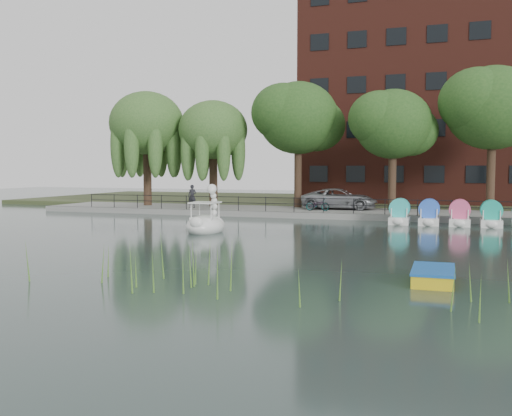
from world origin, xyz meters
The scene contains 18 objects.
ground_plane centered at (0.00, 0.00, 0.00)m, with size 120.00×120.00×0.00m, color #364745.
promenade centered at (0.00, 16.00, 0.20)m, with size 40.00×6.00×0.40m, color gray.
kerb centered at (0.00, 13.05, 0.20)m, with size 40.00×0.25×0.40m, color gray.
land_strip centered at (0.00, 30.00, 0.18)m, with size 60.00×22.00×0.36m, color #47512D.
railing centered at (0.00, 13.25, 1.15)m, with size 32.00×0.05×1.00m.
apartment_building centered at (7.00, 29.97, 9.36)m, with size 20.00×10.07×18.00m.
willow_left centered at (-13.00, 16.50, 6.87)m, with size 5.88×5.88×9.01m.
willow_mid centered at (-7.50, 17.00, 6.25)m, with size 5.32×5.32×8.15m.
broadleaf_center centered at (-1.00, 18.00, 7.06)m, with size 6.00×6.00×9.25m.
broadleaf_right centered at (6.00, 17.50, 6.39)m, with size 5.40×5.40×8.32m.
broadleaf_far centered at (12.50, 18.50, 7.40)m, with size 6.30×6.30×9.71m.
minivan centered at (2.37, 16.91, 1.26)m, with size 6.18×2.84×1.72m, color gray.
bicycle centered at (1.24, 14.92, 0.90)m, with size 1.72×0.60×1.00m, color gray.
pedestrian centered at (-8.29, 14.84, 1.39)m, with size 0.71×0.48×1.98m, color black.
swan_boat centered at (-2.13, 3.57, 0.55)m, with size 2.04×3.11×2.50m.
pedal_boat_row centered at (12.17, 11.39, 0.61)m, with size 11.35×1.70×1.40m.
yellow_rowboat centered at (9.58, -6.37, 0.23)m, with size 1.22×2.35×0.43m.
reed_bank centered at (2.00, -9.50, 0.60)m, with size 24.00×2.40×1.20m.
Camera 1 is at (10.07, -23.65, 3.35)m, focal length 40.00 mm.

